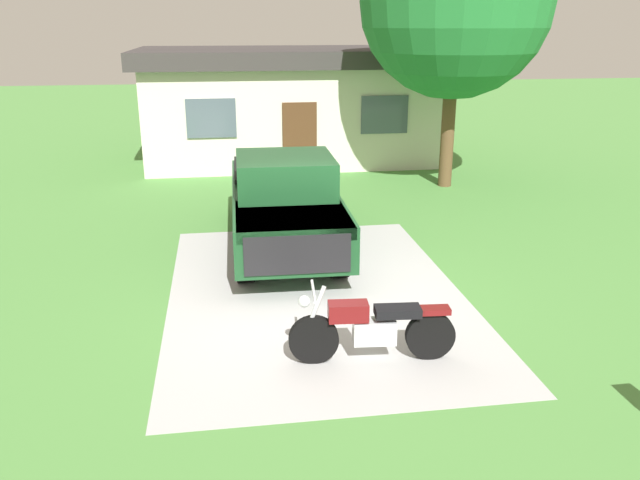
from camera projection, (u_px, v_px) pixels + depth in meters
The scene contains 6 objects.
ground_plane at pixel (316, 294), 10.78m from camera, with size 80.00×80.00×0.00m, color #4D873E.
driveway_pad at pixel (316, 293), 10.78m from camera, with size 4.80×7.19×0.01m, color #ACACAC.
motorcycle at pixel (371, 328), 8.51m from camera, with size 2.21×0.70×1.09m.
pickup_truck at pixel (284, 199), 12.86m from camera, with size 2.11×5.67×1.90m.
shade_tree at pixel (456, 2), 16.41m from camera, with size 4.87×4.87×7.22m.
neighbor_house at pixel (290, 103), 21.07m from camera, with size 9.60×5.60×3.50m.
Camera 1 is at (-1.41, -9.84, 4.27)m, focal length 36.47 mm.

